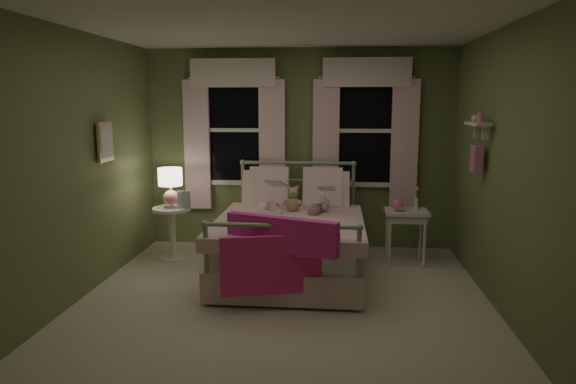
# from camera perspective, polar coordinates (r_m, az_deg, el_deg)

# --- Properties ---
(room_shell) EXTENTS (4.20, 4.20, 4.20)m
(room_shell) POSITION_cam_1_polar(r_m,az_deg,el_deg) (4.69, -0.62, 2.43)
(room_shell) COLOR beige
(room_shell) RESTS_ON ground
(bed) EXTENTS (1.58, 2.04, 1.18)m
(bed) POSITION_cam_1_polar(r_m,az_deg,el_deg) (5.76, 0.33, -5.44)
(bed) COLOR white
(bed) RESTS_ON ground
(pink_throw) EXTENTS (1.08, 0.47, 0.71)m
(pink_throw) POSITION_cam_1_polar(r_m,az_deg,el_deg) (4.71, -0.79, -6.10)
(pink_throw) COLOR #EF2EA7
(pink_throw) RESTS_ON bed
(child_left) EXTENTS (0.35, 0.30, 0.81)m
(child_left) POSITION_cam_1_polar(r_m,az_deg,el_deg) (6.07, -1.94, 1.05)
(child_left) COLOR #F7D1DD
(child_left) RESTS_ON bed
(child_right) EXTENTS (0.43, 0.36, 0.80)m
(child_right) POSITION_cam_1_polar(r_m,az_deg,el_deg) (6.03, 3.34, 0.95)
(child_right) COLOR #F7D1DD
(child_right) RESTS_ON bed
(book_left) EXTENTS (0.22, 0.16, 0.26)m
(book_left) POSITION_cam_1_polar(r_m,az_deg,el_deg) (5.83, -2.26, 0.57)
(book_left) COLOR beige
(book_left) RESTS_ON child_left
(book_right) EXTENTS (0.21, 0.14, 0.26)m
(book_right) POSITION_cam_1_polar(r_m,az_deg,el_deg) (5.79, 3.25, 0.07)
(book_right) COLOR beige
(book_right) RESTS_ON child_right
(teddy_bear) EXTENTS (0.23, 0.18, 0.30)m
(teddy_bear) POSITION_cam_1_polar(r_m,az_deg,el_deg) (5.92, 0.56, -0.96)
(teddy_bear) COLOR tan
(teddy_bear) RESTS_ON bed
(nightstand_left) EXTENTS (0.46, 0.46, 0.65)m
(nightstand_left) POSITION_cam_1_polar(r_m,az_deg,el_deg) (6.44, -12.75, -3.72)
(nightstand_left) COLOR white
(nightstand_left) RESTS_ON ground
(table_lamp) EXTENTS (0.29, 0.29, 0.46)m
(table_lamp) POSITION_cam_1_polar(r_m,az_deg,el_deg) (6.33, -12.93, 1.00)
(table_lamp) COLOR pink
(table_lamp) RESTS_ON nightstand_left
(book_nightstand) EXTENTS (0.18, 0.23, 0.02)m
(book_nightstand) POSITION_cam_1_polar(r_m,az_deg,el_deg) (6.28, -12.19, -1.80)
(book_nightstand) COLOR beige
(book_nightstand) RESTS_ON nightstand_left
(nightstand_right) EXTENTS (0.50, 0.40, 0.64)m
(nightstand_right) POSITION_cam_1_polar(r_m,az_deg,el_deg) (6.26, 12.99, -2.88)
(nightstand_right) COLOR white
(nightstand_right) RESTS_ON ground
(pink_toy) EXTENTS (0.14, 0.18, 0.14)m
(pink_toy) POSITION_cam_1_polar(r_m,az_deg,el_deg) (6.21, 12.13, -1.46)
(pink_toy) COLOR pink
(pink_toy) RESTS_ON nightstand_right
(bud_vase) EXTENTS (0.06, 0.06, 0.28)m
(bud_vase) POSITION_cam_1_polar(r_m,az_deg,el_deg) (6.27, 14.10, -0.66)
(bud_vase) COLOR white
(bud_vase) RESTS_ON nightstand_right
(window_left) EXTENTS (1.34, 0.13, 1.96)m
(window_left) POSITION_cam_1_polar(r_m,az_deg,el_deg) (6.79, -6.01, 7.45)
(window_left) COLOR black
(window_left) RESTS_ON room_shell
(window_right) EXTENTS (1.34, 0.13, 1.96)m
(window_right) POSITION_cam_1_polar(r_m,az_deg,el_deg) (6.67, 8.59, 7.35)
(window_right) COLOR black
(window_right) RESTS_ON room_shell
(wall_shelf) EXTENTS (0.15, 0.50, 0.60)m
(wall_shelf) POSITION_cam_1_polar(r_m,az_deg,el_deg) (5.52, 20.27, 5.29)
(wall_shelf) COLOR white
(wall_shelf) RESTS_ON room_shell
(framed_picture) EXTENTS (0.03, 0.32, 0.42)m
(framed_picture) POSITION_cam_1_polar(r_m,az_deg,el_deg) (5.78, -19.62, 5.28)
(framed_picture) COLOR beige
(framed_picture) RESTS_ON room_shell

